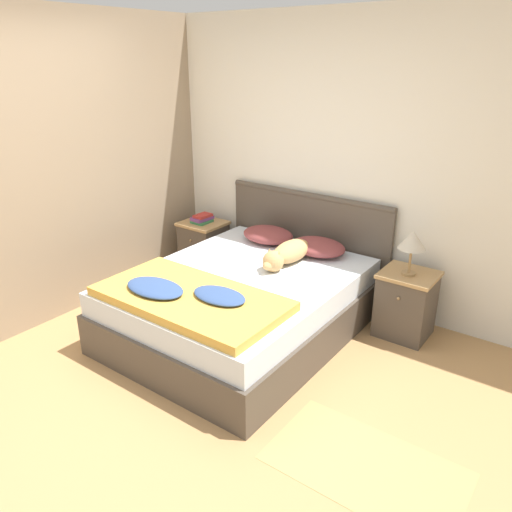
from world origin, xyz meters
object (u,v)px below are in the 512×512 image
(pillow_left, at_px, (268,235))
(pillow_right, at_px, (318,247))
(bed, at_px, (242,304))
(nightstand_left, at_px, (204,247))
(dog, at_px, (287,254))
(nightstand_right, at_px, (406,304))
(table_lamp, at_px, (412,241))
(book_stack, at_px, (202,219))

(pillow_left, xyz_separation_m, pillow_right, (0.54, 0.00, 0.00))
(bed, relative_size, pillow_left, 3.99)
(nightstand_left, xyz_separation_m, pillow_left, (0.83, -0.01, 0.32))
(bed, distance_m, nightstand_left, 1.35)
(pillow_left, xyz_separation_m, dog, (0.43, -0.33, 0.02))
(bed, bearing_deg, nightstand_right, 35.01)
(dog, xyz_separation_m, table_lamp, (0.94, 0.31, 0.22))
(nightstand_left, distance_m, book_stack, 0.32)
(pillow_left, height_order, pillow_right, same)
(nightstand_left, relative_size, nightstand_right, 1.00)
(nightstand_right, xyz_separation_m, book_stack, (-2.21, -0.01, 0.32))
(nightstand_left, distance_m, dog, 1.35)
(table_lamp, bearing_deg, dog, -161.74)
(bed, relative_size, nightstand_left, 3.63)
(nightstand_right, bearing_deg, nightstand_left, 180.00)
(nightstand_left, distance_m, nightstand_right, 2.21)
(pillow_right, bearing_deg, table_lamp, -1.27)
(pillow_left, distance_m, book_stack, 0.84)
(nightstand_right, bearing_deg, book_stack, -179.79)
(pillow_right, relative_size, dog, 0.72)
(nightstand_left, bearing_deg, book_stack, -96.62)
(pillow_left, relative_size, table_lamp, 1.38)
(pillow_left, bearing_deg, book_stack, 179.83)
(bed, distance_m, pillow_left, 0.88)
(pillow_right, height_order, book_stack, pillow_right)
(pillow_right, height_order, table_lamp, table_lamp)
(nightstand_right, bearing_deg, table_lamp, -90.00)
(book_stack, distance_m, table_lamp, 2.22)
(nightstand_left, xyz_separation_m, pillow_right, (1.37, -0.01, 0.32))
(bed, xyz_separation_m, dog, (0.16, 0.43, 0.35))
(nightstand_right, distance_m, table_lamp, 0.56)
(bed, xyz_separation_m, table_lamp, (1.10, 0.74, 0.58))
(pillow_right, bearing_deg, pillow_left, 180.00)
(pillow_left, relative_size, dog, 0.72)
(pillow_right, distance_m, book_stack, 1.37)
(table_lamp, bearing_deg, nightstand_left, 179.25)
(pillow_left, distance_m, pillow_right, 0.54)
(dog, distance_m, book_stack, 1.31)
(nightstand_right, distance_m, pillow_left, 1.41)
(pillow_left, relative_size, book_stack, 2.20)
(pillow_right, distance_m, dog, 0.35)
(bed, height_order, pillow_right, pillow_right)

